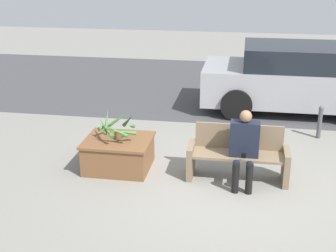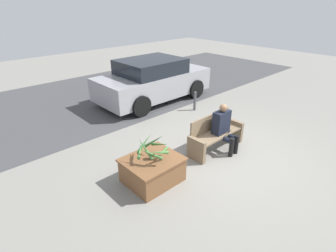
% 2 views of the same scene
% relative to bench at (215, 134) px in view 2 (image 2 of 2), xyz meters
% --- Properties ---
extents(ground_plane, '(30.00, 30.00, 0.00)m').
position_rel_bench_xyz_m(ground_plane, '(-0.12, -0.34, -0.39)').
color(ground_plane, gray).
extents(road_surface, '(20.00, 6.00, 0.01)m').
position_rel_bench_xyz_m(road_surface, '(-0.12, 5.41, -0.38)').
color(road_surface, '#424244').
rests_on(road_surface, ground_plane).
extents(bench, '(1.54, 0.49, 0.83)m').
position_rel_bench_xyz_m(bench, '(0.00, 0.00, 0.00)').
color(bench, '#7A664C').
rests_on(bench, ground_plane).
extents(person_seated, '(0.44, 0.56, 1.15)m').
position_rel_bench_xyz_m(person_seated, '(0.08, -0.17, 0.24)').
color(person_seated, black).
rests_on(person_seated, ground_plane).
extents(planter_box, '(1.07, 0.92, 0.51)m').
position_rel_bench_xyz_m(planter_box, '(-1.92, 0.03, -0.11)').
color(planter_box, brown).
rests_on(planter_box, ground_plane).
extents(potted_plant, '(0.68, 0.69, 0.49)m').
position_rel_bench_xyz_m(potted_plant, '(-1.92, 0.02, 0.35)').
color(potted_plant, brown).
rests_on(potted_plant, planter_box).
extents(parked_car, '(4.05, 1.98, 1.46)m').
position_rel_bench_xyz_m(parked_car, '(1.13, 3.64, 0.34)').
color(parked_car, '#99999E').
rests_on(parked_car, ground_plane).
extents(bollard_post, '(0.09, 0.09, 0.64)m').
position_rel_bench_xyz_m(bollard_post, '(1.48, 1.97, -0.06)').
color(bollard_post, '#4C4C51').
rests_on(bollard_post, ground_plane).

